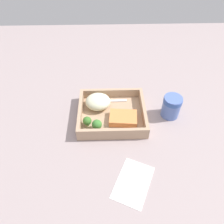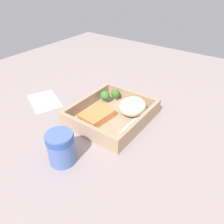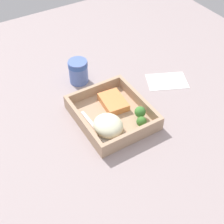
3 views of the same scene
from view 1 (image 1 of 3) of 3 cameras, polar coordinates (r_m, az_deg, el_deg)
The scene contains 10 objects.
ground_plane at distance 85.16cm, azimuth -0.00°, elevation -1.72°, with size 160.00×160.00×2.00cm, color gray.
takeout_tray at distance 83.97cm, azimuth -0.00°, elevation -0.99°, with size 25.09×21.99×1.20cm, color tan.
tray_rim at distance 82.14cm, azimuth -0.00°, elevation 0.20°, with size 25.09×21.99×3.81cm.
salmon_fillet at distance 80.82cm, azimuth 2.93°, elevation -1.60°, with size 10.06×7.20×2.42cm, color #E38647.
mashed_potatoes at distance 84.91cm, azimuth -3.68°, elevation 2.70°, with size 9.72×8.74×5.31cm, color beige.
broccoli_floret_1 at distance 77.09cm, azimuth -3.96°, elevation -3.32°, with size 3.57×3.57×4.43cm.
broccoli_floret_2 at distance 78.74cm, azimuth -6.50°, elevation -2.38°, with size 3.17×3.17×4.04cm.
fork at distance 88.54cm, azimuth -1.78°, elevation 2.85°, with size 15.84×2.30×0.44cm.
paper_cup at distance 84.69cm, azimuth 15.30°, elevation 1.61°, with size 6.97×6.97×8.79cm.
receipt_slip at distance 69.45cm, azimuth 5.54°, elevation -17.80°, with size 9.53×14.42×0.24cm, color white.
Camera 1 is at (1.60, 56.76, 62.46)cm, focal length 35.00 mm.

